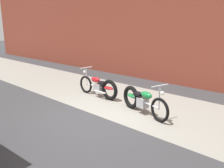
# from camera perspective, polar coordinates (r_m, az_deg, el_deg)

# --- Properties ---
(ground_plane) EXTENTS (80.00, 80.00, 0.00)m
(ground_plane) POSITION_cam_1_polar(r_m,az_deg,el_deg) (6.88, -3.47, -7.75)
(ground_plane) COLOR #38383A
(sidewalk_slab) EXTENTS (36.00, 3.50, 0.01)m
(sidewalk_slab) POSITION_cam_1_polar(r_m,az_deg,el_deg) (8.11, 5.58, -4.40)
(sidewalk_slab) COLOR gray
(sidewalk_slab) RESTS_ON ground
(brick_building_wall) EXTENTS (36.00, 0.50, 4.95)m
(brick_building_wall) POSITION_cam_1_polar(r_m,az_deg,el_deg) (10.65, 17.66, 12.91)
(brick_building_wall) COLOR brown
(brick_building_wall) RESTS_ON ground
(motorcycle_red) EXTENTS (2.01, 0.58, 1.03)m
(motorcycle_red) POSITION_cam_1_polar(r_m,az_deg,el_deg) (8.54, -2.95, -0.64)
(motorcycle_red) COLOR black
(motorcycle_red) RESTS_ON ground
(motorcycle_green) EXTENTS (1.97, 0.77, 1.03)m
(motorcycle_green) POSITION_cam_1_polar(r_m,az_deg,el_deg) (7.03, 7.06, -3.93)
(motorcycle_green) COLOR black
(motorcycle_green) RESTS_ON ground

